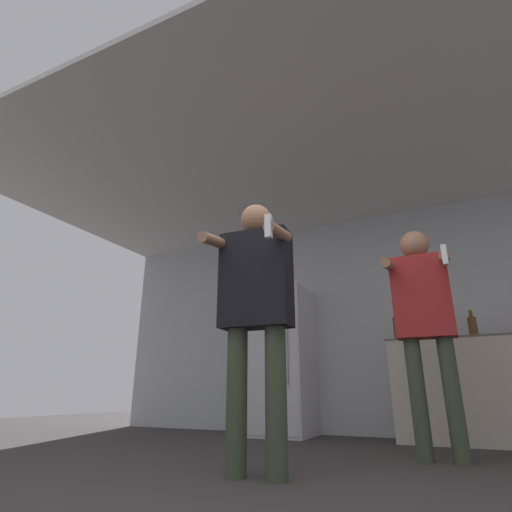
{
  "coord_description": "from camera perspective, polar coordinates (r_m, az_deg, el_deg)",
  "views": [
    {
      "loc": [
        0.79,
        -1.64,
        0.46
      ],
      "look_at": [
        -0.28,
        0.6,
        1.3
      ],
      "focal_mm": 28.0,
      "sensor_mm": 36.0,
      "label": 1
    }
  ],
  "objects": [
    {
      "name": "counter",
      "position": [
        4.49,
        28.41,
        -16.46
      ],
      "size": [
        1.43,
        0.6,
        0.96
      ],
      "color": "#BCB29E",
      "rests_on": "ground_plane"
    },
    {
      "name": "bottle_amber_bourbon",
      "position": [
        4.53,
        19.59,
        -9.72
      ],
      "size": [
        0.09,
        0.09,
        0.33
      ],
      "color": "#563314",
      "rests_on": "counter"
    },
    {
      "name": "ceiling_slab",
      "position": [
        3.92,
        10.15,
        14.1
      ],
      "size": [
        7.0,
        3.66,
        0.05
      ],
      "color": "silver",
      "rests_on": "wall_back"
    },
    {
      "name": "refrigerator",
      "position": [
        4.81,
        3.47,
        -14.56
      ],
      "size": [
        0.71,
        0.71,
        1.64
      ],
      "color": "silver",
      "rests_on": "ground_plane"
    },
    {
      "name": "bottle_green_wine",
      "position": [
        4.5,
        26.11,
        -9.38
      ],
      "size": [
        0.06,
        0.06,
        0.26
      ],
      "color": "silver",
      "rests_on": "counter"
    },
    {
      "name": "person_woman_foreground",
      "position": [
        2.53,
        -0.05,
        -6.66
      ],
      "size": [
        0.52,
        0.48,
        1.67
      ],
      "color": "#38422D",
      "rests_on": "ground_plane"
    },
    {
      "name": "bottle_tall_gin",
      "position": [
        4.51,
        28.55,
        -8.78
      ],
      "size": [
        0.08,
        0.08,
        0.29
      ],
      "color": "#563314",
      "rests_on": "counter"
    },
    {
      "name": "person_man_side",
      "position": [
        3.31,
        22.82,
        -7.35
      ],
      "size": [
        0.47,
        0.49,
        1.69
      ],
      "color": "#38422D",
      "rests_on": "ground_plane"
    },
    {
      "name": "bottle_red_label",
      "position": [
        4.52,
        22.13,
        -9.57
      ],
      "size": [
        0.08,
        0.08,
        0.32
      ],
      "color": "#563314",
      "rests_on": "counter"
    },
    {
      "name": "wall_back",
      "position": [
        4.94,
        16.21,
        -8.63
      ],
      "size": [
        7.0,
        0.06,
        2.55
      ],
      "color": "#B2B7BC",
      "rests_on": "ground_plane"
    }
  ]
}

